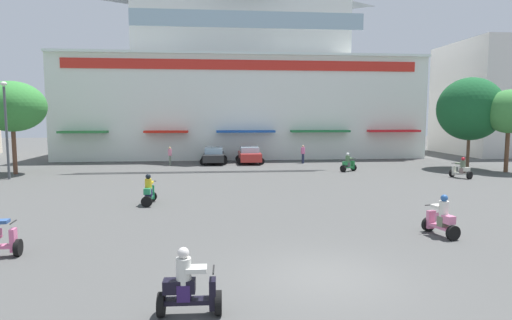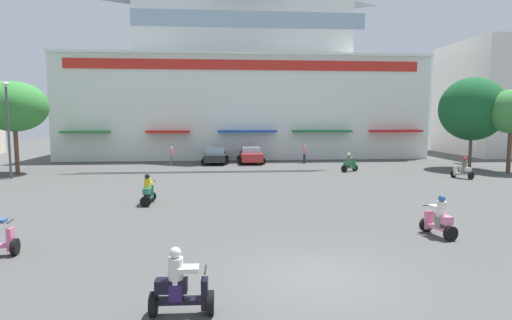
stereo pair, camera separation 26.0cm
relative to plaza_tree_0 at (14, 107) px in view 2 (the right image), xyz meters
The scene contains 16 objects.
ground_plane 20.21m from the plaza_tree_0, 27.04° to the right, with size 128.00×128.00×0.00m, color #4A4A49.
colonial_building 23.40m from the plaza_tree_0, 41.07° to the left, with size 36.30×19.56×19.43m.
flank_building_right 47.25m from the plaza_tree_0, 15.32° to the left, with size 9.13×11.10×12.29m.
plaza_tree_0 is the anchor object (origin of this frame).
plaza_tree_1 36.72m from the plaza_tree_0, ahead, with size 3.31×3.64×6.23m.
plaza_tree_3 34.99m from the plaza_tree_0, ahead, with size 5.07×5.10×7.31m.
parked_car_0 16.14m from the plaza_tree_0, 21.47° to the left, with size 2.47×4.45×1.44m.
parked_car_1 19.03m from the plaza_tree_0, 17.34° to the left, with size 2.46×4.10×1.47m.
scooter_rider_1 17.10m from the plaza_tree_0, 46.41° to the right, with size 0.57×1.45×1.50m.
scooter_rider_2 32.13m from the plaza_tree_0, ahead, with size 1.08×1.53×1.46m.
scooter_rider_3 29.48m from the plaza_tree_0, 39.37° to the right, with size 0.80×1.45×1.51m.
scooter_rider_5 25.19m from the plaza_tree_0, ahead, with size 1.42×1.15×1.46m.
scooter_rider_7 27.89m from the plaza_tree_0, 59.49° to the right, with size 1.37×0.56×1.50m.
pedestrian_0 23.38m from the plaza_tree_0, 12.40° to the left, with size 0.37×0.37×1.65m.
pedestrian_1 12.27m from the plaza_tree_0, 21.97° to the left, with size 0.38×0.38×1.63m.
streetlamp_near 2.98m from the plaza_tree_0, 73.95° to the right, with size 0.40×0.40×6.51m.
Camera 2 is at (-2.63, -10.65, 4.24)m, focal length 29.84 mm.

